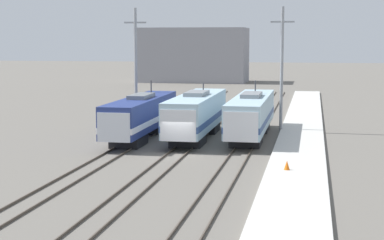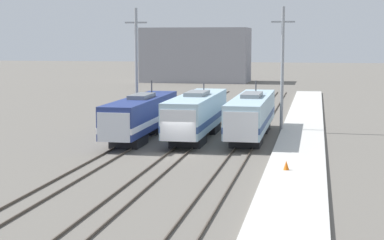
% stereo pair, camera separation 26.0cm
% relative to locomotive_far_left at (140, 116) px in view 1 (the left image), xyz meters
% --- Properties ---
extents(ground_plane, '(400.00, 400.00, 0.00)m').
position_rel_locomotive_far_left_xyz_m(ground_plane, '(4.80, -6.77, -2.07)').
color(ground_plane, '#666059').
extents(rail_pair_far_left, '(1.51, 120.00, 0.15)m').
position_rel_locomotive_far_left_xyz_m(rail_pair_far_left, '(-0.00, -6.77, -1.99)').
color(rail_pair_far_left, '#4C4238').
rests_on(rail_pair_far_left, ground_plane).
extents(rail_pair_center, '(1.51, 120.00, 0.15)m').
position_rel_locomotive_far_left_xyz_m(rail_pair_center, '(4.80, -6.77, -1.99)').
color(rail_pair_center, '#4C4238').
rests_on(rail_pair_center, ground_plane).
extents(rail_pair_far_right, '(1.51, 120.00, 0.15)m').
position_rel_locomotive_far_left_xyz_m(rail_pair_far_right, '(9.61, -6.77, -1.99)').
color(rail_pair_far_right, '#4C4238').
rests_on(rail_pair_far_right, ground_plane).
extents(locomotive_far_left, '(2.89, 16.32, 5.00)m').
position_rel_locomotive_far_left_xyz_m(locomotive_far_left, '(0.00, 0.00, 0.00)').
color(locomotive_far_left, black).
rests_on(locomotive_far_left, ground_plane).
extents(locomotive_center, '(3.13, 16.13, 4.71)m').
position_rel_locomotive_far_left_xyz_m(locomotive_center, '(4.80, 1.18, 0.11)').
color(locomotive_center, '#232326').
rests_on(locomotive_center, ground_plane).
extents(locomotive_far_right, '(3.01, 17.15, 4.95)m').
position_rel_locomotive_far_left_xyz_m(locomotive_far_right, '(9.61, 2.31, 0.03)').
color(locomotive_far_right, '#232326').
rests_on(locomotive_far_right, ground_plane).
extents(catenary_tower_left, '(2.23, 0.30, 11.92)m').
position_rel_locomotive_far_left_xyz_m(catenary_tower_left, '(-2.34, 7.04, 4.12)').
color(catenary_tower_left, gray).
rests_on(catenary_tower_left, ground_plane).
extents(catenary_tower_right, '(2.23, 0.30, 11.92)m').
position_rel_locomotive_far_left_xyz_m(catenary_tower_right, '(12.05, 7.04, 4.12)').
color(catenary_tower_right, gray).
rests_on(catenary_tower_right, ground_plane).
extents(platform, '(4.00, 120.00, 0.28)m').
position_rel_locomotive_far_left_xyz_m(platform, '(14.07, -6.77, -1.93)').
color(platform, beige).
rests_on(platform, ground_plane).
extents(traffic_cone, '(0.40, 0.40, 0.61)m').
position_rel_locomotive_far_left_xyz_m(traffic_cone, '(13.46, -12.54, -1.48)').
color(traffic_cone, orange).
rests_on(traffic_cone, platform).
extents(depot_building, '(21.93, 11.07, 11.19)m').
position_rel_locomotive_far_left_xyz_m(depot_building, '(-9.57, 77.53, 3.53)').
color(depot_building, gray).
rests_on(depot_building, ground_plane).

